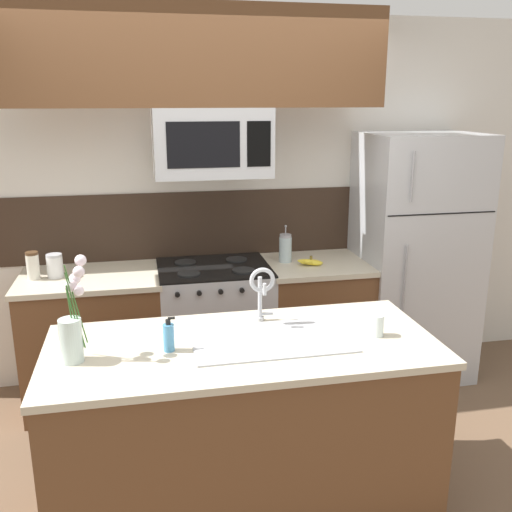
# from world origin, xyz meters

# --- Properties ---
(ground_plane) EXTENTS (10.00, 10.00, 0.00)m
(ground_plane) POSITION_xyz_m (0.00, 0.00, 0.00)
(ground_plane) COLOR brown
(rear_partition) EXTENTS (5.20, 0.10, 2.60)m
(rear_partition) POSITION_xyz_m (0.30, 1.28, 1.30)
(rear_partition) COLOR silver
(rear_partition) RESTS_ON ground
(splash_band) EXTENTS (3.24, 0.01, 0.48)m
(splash_band) POSITION_xyz_m (0.00, 1.22, 1.15)
(splash_band) COLOR #332319
(splash_band) RESTS_ON rear_partition
(back_counter_left) EXTENTS (0.92, 0.65, 0.91)m
(back_counter_left) POSITION_xyz_m (-0.82, 0.90, 0.46)
(back_counter_left) COLOR brown
(back_counter_left) RESTS_ON ground
(back_counter_right) EXTENTS (0.73, 0.65, 0.91)m
(back_counter_right) POSITION_xyz_m (0.73, 0.90, 0.46)
(back_counter_right) COLOR brown
(back_counter_right) RESTS_ON ground
(stove_range) EXTENTS (0.76, 0.64, 0.93)m
(stove_range) POSITION_xyz_m (0.00, 0.90, 0.46)
(stove_range) COLOR #B7BABF
(stove_range) RESTS_ON ground
(microwave) EXTENTS (0.74, 0.40, 0.43)m
(microwave) POSITION_xyz_m (0.00, 0.88, 1.76)
(microwave) COLOR #B7BABF
(upper_cabinet_band) EXTENTS (2.35, 0.34, 0.60)m
(upper_cabinet_band) POSITION_xyz_m (-0.09, 0.85, 2.28)
(upper_cabinet_band) COLOR brown
(refrigerator) EXTENTS (0.81, 0.74, 1.80)m
(refrigerator) POSITION_xyz_m (1.49, 0.92, 0.90)
(refrigerator) COLOR #B7BABF
(refrigerator) RESTS_ON ground
(storage_jar_tall) EXTENTS (0.08, 0.08, 0.18)m
(storage_jar_tall) POSITION_xyz_m (-1.17, 0.90, 1.00)
(storage_jar_tall) COLOR silver
(storage_jar_tall) RESTS_ON back_counter_left
(storage_jar_medium) EXTENTS (0.10, 0.10, 0.15)m
(storage_jar_medium) POSITION_xyz_m (-1.04, 0.91, 0.99)
(storage_jar_medium) COLOR silver
(storage_jar_medium) RESTS_ON back_counter_left
(banana_bunch) EXTENTS (0.19, 0.12, 0.08)m
(banana_bunch) POSITION_xyz_m (0.67, 0.84, 0.93)
(banana_bunch) COLOR yellow
(banana_bunch) RESTS_ON back_counter_right
(french_press) EXTENTS (0.09, 0.09, 0.27)m
(french_press) POSITION_xyz_m (0.52, 0.96, 1.01)
(french_press) COLOR silver
(french_press) RESTS_ON back_counter_right
(island_counter) EXTENTS (1.86, 0.83, 0.91)m
(island_counter) POSITION_xyz_m (-0.03, -0.35, 0.46)
(island_counter) COLOR brown
(island_counter) RESTS_ON ground
(kitchen_sink) EXTENTS (0.76, 0.44, 0.16)m
(kitchen_sink) POSITION_xyz_m (0.11, -0.35, 0.84)
(kitchen_sink) COLOR #ADAFB5
(kitchen_sink) RESTS_ON island_counter
(sink_faucet) EXTENTS (0.14, 0.14, 0.31)m
(sink_faucet) POSITION_xyz_m (0.11, -0.13, 1.11)
(sink_faucet) COLOR #B7BABF
(sink_faucet) RESTS_ON island_counter
(dish_soap_bottle) EXTENTS (0.06, 0.05, 0.16)m
(dish_soap_bottle) POSITION_xyz_m (-0.38, -0.37, 0.98)
(dish_soap_bottle) COLOR #4C93C6
(dish_soap_bottle) RESTS_ON island_counter
(drinking_glass) EXTENTS (0.06, 0.06, 0.11)m
(drinking_glass) POSITION_xyz_m (0.63, -0.40, 0.96)
(drinking_glass) COLOR silver
(drinking_glass) RESTS_ON island_counter
(flower_vase) EXTENTS (0.14, 0.15, 0.47)m
(flower_vase) POSITION_xyz_m (-0.79, -0.39, 1.06)
(flower_vase) COLOR silver
(flower_vase) RESTS_ON island_counter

